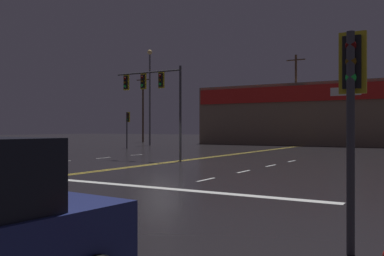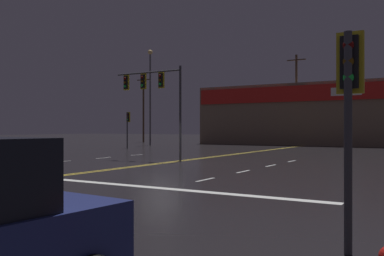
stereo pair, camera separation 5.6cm
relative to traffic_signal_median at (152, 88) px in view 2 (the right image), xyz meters
name	(u,v)px [view 2 (the right image)]	position (x,y,z in m)	size (l,w,h in m)	color
ground_plane	(160,163)	(1.95, -1.91, -4.52)	(200.00, 200.00, 0.00)	black
road_markings	(161,167)	(3.26, -3.74, -4.52)	(17.46, 60.00, 0.01)	gold
traffic_signal_median	(152,88)	(0.00, 0.00, 0.00)	(4.90, 0.36, 5.75)	#38383D
traffic_signal_corner_southeast	(349,90)	(14.45, -14.61, -1.93)	(0.42, 0.36, 3.52)	#38383D
traffic_signal_corner_northwest	(128,122)	(-11.19, 11.37, -1.88)	(0.42, 0.36, 3.59)	#38383D
streetlight_near_left	(150,86)	(-14.02, 18.97, 2.47)	(0.56, 0.56, 11.22)	#59595E
building_backdrop	(315,115)	(1.95, 31.37, -0.90)	(26.94, 10.23, 7.22)	#7A6651
utility_pole_row	(300,100)	(1.38, 27.29, 0.72)	(46.74, 0.26, 10.56)	#4C3828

